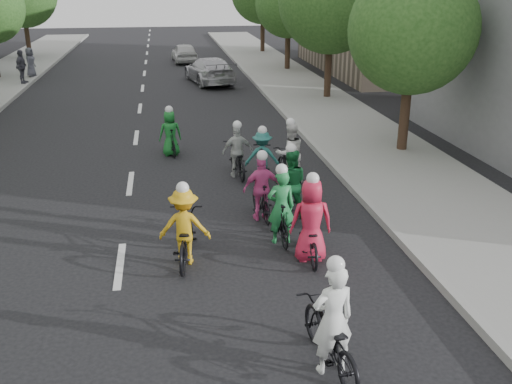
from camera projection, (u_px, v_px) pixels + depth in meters
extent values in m
plane|color=black|center=(120.00, 265.00, 11.60)|extent=(120.00, 120.00, 0.00)
cube|color=gray|center=(347.00, 127.00, 22.01)|extent=(4.00, 80.00, 0.15)
cube|color=#999993|center=(298.00, 129.00, 21.71)|extent=(0.18, 80.00, 0.18)
cube|color=gray|center=(406.00, 3.00, 34.75)|extent=(10.00, 14.00, 8.00)
cylinder|color=black|center=(28.00, 41.00, 40.39)|extent=(0.32, 0.32, 2.48)
cylinder|color=black|center=(404.00, 120.00, 18.61)|extent=(0.32, 0.32, 2.27)
sphere|color=#224C19|center=(413.00, 30.00, 17.61)|extent=(4.00, 4.00, 4.00)
cylinder|color=black|center=(328.00, 73.00, 26.88)|extent=(0.32, 0.32, 2.48)
sphere|color=#224C19|center=(331.00, 0.00, 25.72)|extent=(4.80, 4.80, 4.80)
cylinder|color=black|center=(287.00, 52.00, 35.23)|extent=(0.32, 0.32, 2.27)
sphere|color=#224C19|center=(288.00, 4.00, 34.23)|extent=(4.00, 4.00, 4.00)
cylinder|color=black|center=(263.00, 36.00, 43.50)|extent=(0.32, 0.32, 2.48)
imported|color=black|center=(330.00, 337.00, 8.43)|extent=(0.92, 2.00, 1.01)
imported|color=white|center=(333.00, 320.00, 8.21)|extent=(0.69, 0.50, 1.75)
sphere|color=white|center=(336.00, 265.00, 7.89)|extent=(0.26, 0.26, 0.26)
imported|color=black|center=(289.00, 196.00, 13.92)|extent=(0.74, 1.69, 0.98)
imported|color=#1A7539|center=(290.00, 183.00, 13.70)|extent=(0.92, 0.78, 1.70)
sphere|color=white|center=(291.00, 149.00, 13.39)|extent=(0.26, 0.26, 0.26)
imported|color=black|center=(185.00, 238.00, 11.65)|extent=(0.94, 2.00, 1.01)
imported|color=gold|center=(184.00, 227.00, 11.45)|extent=(1.11, 0.74, 1.61)
sphere|color=white|center=(182.00, 188.00, 11.16)|extent=(0.26, 0.26, 0.26)
imported|color=black|center=(261.00, 200.00, 13.75)|extent=(0.60, 1.57, 0.92)
imported|color=#E551A0|center=(262.00, 188.00, 13.54)|extent=(0.97, 0.49, 1.59)
sphere|color=white|center=(262.00, 156.00, 13.25)|extent=(0.26, 0.26, 0.26)
imported|color=black|center=(309.00, 238.00, 11.78)|extent=(0.73, 1.76, 0.90)
imported|color=red|center=(311.00, 221.00, 11.54)|extent=(0.90, 0.63, 1.76)
sphere|color=white|center=(313.00, 179.00, 11.22)|extent=(0.26, 0.26, 0.26)
imported|color=black|center=(280.00, 221.00, 12.56)|extent=(0.48, 1.58, 0.94)
imported|color=#268D47|center=(281.00, 207.00, 12.34)|extent=(0.62, 0.41, 1.67)
sphere|color=white|center=(282.00, 170.00, 12.03)|extent=(0.26, 0.26, 0.26)
imported|color=black|center=(289.00, 166.00, 16.22)|extent=(0.88, 1.82, 0.91)
imported|color=white|center=(290.00, 153.00, 15.98)|extent=(0.94, 0.78, 1.73)
sphere|color=white|center=(291.00, 122.00, 15.67)|extent=(0.26, 0.26, 0.26)
imported|color=black|center=(262.00, 164.00, 16.19)|extent=(0.84, 1.83, 1.06)
imported|color=#236B64|center=(262.00, 157.00, 16.02)|extent=(1.07, 0.74, 1.51)
sphere|color=white|center=(262.00, 130.00, 15.75)|extent=(0.26, 0.26, 0.26)
imported|color=black|center=(237.00, 160.00, 16.70)|extent=(0.77, 1.86, 0.95)
imported|color=silver|center=(237.00, 151.00, 16.50)|extent=(0.92, 0.44, 1.53)
sphere|color=white|center=(237.00, 125.00, 16.23)|extent=(0.26, 0.26, 0.26)
imported|color=black|center=(171.00, 141.00, 18.70)|extent=(0.67, 1.58, 0.92)
imported|color=#1A772B|center=(170.00, 133.00, 18.51)|extent=(0.80, 0.59, 1.50)
sphere|color=white|center=(169.00, 110.00, 18.24)|extent=(0.26, 0.26, 0.26)
imported|color=#B0B0B5|center=(209.00, 70.00, 31.22)|extent=(2.82, 5.14, 1.41)
imported|color=silver|center=(184.00, 53.00, 38.92)|extent=(1.79, 3.93, 1.31)
imported|color=#4E4E5B|center=(21.00, 67.00, 30.26)|extent=(0.65, 1.11, 1.77)
imported|color=#525460|center=(30.00, 62.00, 32.37)|extent=(0.66, 0.88, 1.62)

